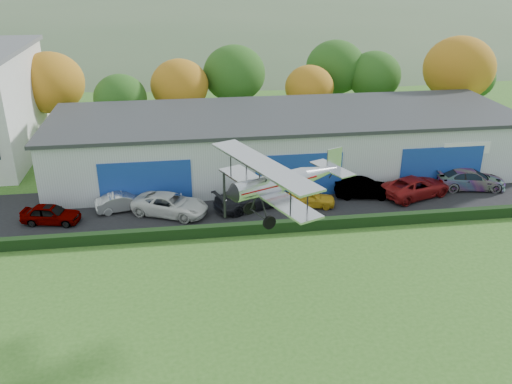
{
  "coord_description": "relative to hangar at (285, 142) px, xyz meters",
  "views": [
    {
      "loc": [
        -3.99,
        -16.96,
        17.88
      ],
      "look_at": [
        0.02,
        11.15,
        5.39
      ],
      "focal_mm": 37.83,
      "sensor_mm": 36.0,
      "label": 1
    }
  ],
  "objects": [
    {
      "name": "car_1",
      "position": [
        -13.74,
        -6.73,
        -1.93
      ],
      "size": [
        4.35,
        2.38,
        1.36
      ],
      "primitive_type": "imported",
      "rotation": [
        0.0,
        0.0,
        1.81
      ],
      "color": "silver",
      "rests_on": "apron"
    },
    {
      "name": "car_0",
      "position": [
        -18.75,
        -8.22,
        -1.89
      ],
      "size": [
        4.43,
        2.45,
        1.43
      ],
      "primitive_type": "imported",
      "rotation": [
        0.0,
        0.0,
        1.38
      ],
      "color": "gray",
      "rests_on": "apron"
    },
    {
      "name": "car_3",
      "position": [
        -4.09,
        -7.68,
        -1.77
      ],
      "size": [
        6.21,
        4.22,
        1.67
      ],
      "primitive_type": "imported",
      "rotation": [
        0.0,
        0.0,
        1.93
      ],
      "color": "black",
      "rests_on": "apron"
    },
    {
      "name": "car_5",
      "position": [
        5.15,
        -7.01,
        -1.84
      ],
      "size": [
        4.85,
        2.39,
        1.53
      ],
      "primitive_type": "imported",
      "rotation": [
        0.0,
        0.0,
        1.4
      ],
      "color": "gray",
      "rests_on": "apron"
    },
    {
      "name": "car_7",
      "position": [
        14.43,
        -6.52,
        -1.77
      ],
      "size": [
        6.05,
        3.19,
        1.67
      ],
      "primitive_type": "imported",
      "rotation": [
        0.0,
        0.0,
        1.42
      ],
      "color": "gray",
      "rests_on": "apron"
    },
    {
      "name": "car_2",
      "position": [
        -10.18,
        -7.97,
        -1.82
      ],
      "size": [
        6.22,
        4.71,
        1.57
      ],
      "primitive_type": "imported",
      "rotation": [
        0.0,
        0.0,
        1.14
      ],
      "color": "silver",
      "rests_on": "apron"
    },
    {
      "name": "car_4",
      "position": [
        0.41,
        -8.05,
        -1.93
      ],
      "size": [
        4.21,
        2.32,
        1.36
      ],
      "primitive_type": "imported",
      "rotation": [
        0.0,
        0.0,
        1.38
      ],
      "color": "gold",
      "rests_on": "apron"
    },
    {
      "name": "tree_belt",
      "position": [
        -4.15,
        12.64,
        2.95
      ],
      "size": [
        75.7,
        13.22,
        10.12
      ],
      "color": "#3D2614",
      "rests_on": "ground"
    },
    {
      "name": "hedge",
      "position": [
        -2.0,
        -11.78,
        -2.26
      ],
      "size": [
        46.0,
        0.6,
        0.8
      ],
      "primitive_type": "cube",
      "color": "black",
      "rests_on": "ground"
    },
    {
      "name": "car_6",
      "position": [
        9.34,
        -7.39,
        -1.8
      ],
      "size": [
        6.35,
        4.44,
        1.61
      ],
      "primitive_type": "imported",
      "rotation": [
        0.0,
        0.0,
        1.91
      ],
      "color": "maroon",
      "rests_on": "apron"
    },
    {
      "name": "hangar",
      "position": [
        0.0,
        0.0,
        0.0
      ],
      "size": [
        40.6,
        12.6,
        5.3
      ],
      "color": "#B2B7BC",
      "rests_on": "ground"
    },
    {
      "name": "apron",
      "position": [
        -2.0,
        -6.98,
        -2.63
      ],
      "size": [
        48.0,
        9.0,
        0.05
      ],
      "primitive_type": "cube",
      "color": "black",
      "rests_on": "ground"
    },
    {
      "name": "distant_hills",
      "position": [
        -9.38,
        112.02,
        -15.7
      ],
      "size": [
        430.0,
        196.0,
        56.0
      ],
      "color": "#4C6642",
      "rests_on": "ground"
    },
    {
      "name": "biplane",
      "position": [
        -4.03,
        -19.28,
        4.43
      ],
      "size": [
        7.58,
        8.35,
        3.19
      ],
      "rotation": [
        0.0,
        0.0,
        0.41
      ],
      "color": "silver"
    }
  ]
}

